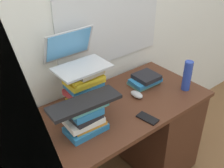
% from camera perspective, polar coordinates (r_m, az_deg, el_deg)
% --- Properties ---
extents(wall_back, '(6.00, 0.06, 2.60)m').
position_cam_1_polar(wall_back, '(1.81, -8.10, 14.01)').
color(wall_back, silver).
rests_on(wall_back, ground).
extents(desk, '(1.45, 0.63, 0.76)m').
position_cam_1_polar(desk, '(2.19, 7.51, -9.29)').
color(desk, '#4C2819').
rests_on(desk, ground).
extents(book_stack_tall, '(0.25, 0.20, 0.28)m').
position_cam_1_polar(book_stack_tall, '(1.74, -5.91, -0.66)').
color(book_stack_tall, orange).
rests_on(book_stack_tall, desk).
extents(book_stack_keyboard_riser, '(0.25, 0.17, 0.19)m').
position_cam_1_polar(book_stack_keyboard_riser, '(1.58, -5.68, -7.10)').
color(book_stack_keyboard_riser, '#2672B2').
rests_on(book_stack_keyboard_riser, desk).
extents(book_stack_side, '(0.23, 0.17, 0.08)m').
position_cam_1_polar(book_stack_side, '(2.05, 6.99, 0.91)').
color(book_stack_side, teal).
rests_on(book_stack_side, desk).
extents(laptop, '(0.34, 0.29, 0.21)m').
position_cam_1_polar(laptop, '(1.70, -7.47, 5.45)').
color(laptop, '#B7BABF').
rests_on(laptop, book_stack_tall).
extents(keyboard, '(0.43, 0.17, 0.02)m').
position_cam_1_polar(keyboard, '(1.52, -5.78, -3.92)').
color(keyboard, black).
rests_on(keyboard, book_stack_keyboard_riser).
extents(computer_mouse, '(0.06, 0.10, 0.04)m').
position_cam_1_polar(computer_mouse, '(1.91, 5.26, -2.25)').
color(computer_mouse, '#A5A8AD').
rests_on(computer_mouse, desk).
extents(mug, '(0.11, 0.07, 0.09)m').
position_cam_1_polar(mug, '(1.63, -18.47, -9.60)').
color(mug, white).
rests_on(mug, desk).
extents(water_bottle, '(0.06, 0.06, 0.23)m').
position_cam_1_polar(water_bottle, '(2.01, 15.49, 1.68)').
color(water_bottle, '#263FA5').
rests_on(water_bottle, desk).
extents(cell_phone, '(0.09, 0.14, 0.01)m').
position_cam_1_polar(cell_phone, '(1.73, 7.46, -7.12)').
color(cell_phone, black).
rests_on(cell_phone, desk).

